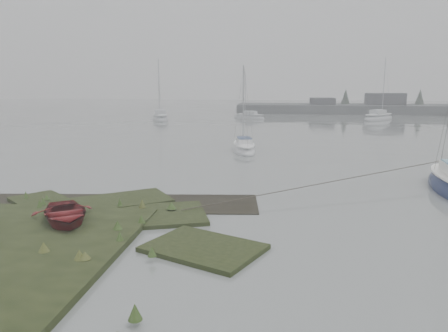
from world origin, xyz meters
TOP-DOWN VIEW (x-y plane):
  - ground at (0.00, 30.00)m, footprint 160.00×160.00m
  - far_shoreline at (26.84, 61.90)m, footprint 60.00×8.00m
  - sailboat_white at (0.23, 19.38)m, footprint 2.56×5.17m
  - sailboat_far_a at (-13.26, 44.96)m, footprint 4.03×6.63m
  - sailboat_far_b at (16.47, 48.78)m, footprint 5.87×6.14m
  - sailboat_far_c at (-1.33, 48.60)m, footprint 5.18×3.64m
  - dinghy at (-4.88, 1.00)m, footprint 3.55×3.83m

SIDE VIEW (x-z plane):
  - ground at x=0.00m, z-range 0.00..0.00m
  - sailboat_white at x=0.23m, z-range -3.28..3.71m
  - sailboat_far_c at x=-1.33m, z-range -3.29..3.72m
  - sailboat_far_a at x=-13.26m, z-range -4.17..4.72m
  - sailboat_far_b at x=16.47m, z-range -4.24..4.79m
  - dinghy at x=-4.88m, z-range 0.22..0.87m
  - far_shoreline at x=26.84m, z-range -1.22..2.93m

